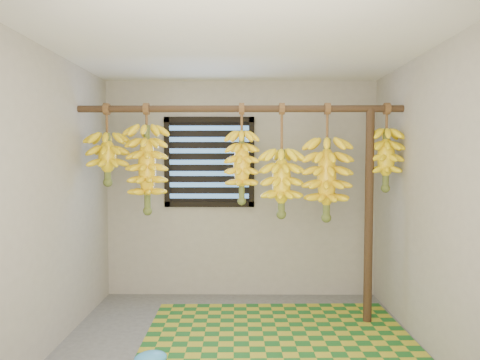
{
  "coord_description": "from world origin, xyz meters",
  "views": [
    {
      "loc": [
        0.04,
        -3.27,
        1.55
      ],
      "look_at": [
        0.0,
        0.55,
        1.35
      ],
      "focal_mm": 32.0,
      "sensor_mm": 36.0,
      "label": 1
    }
  ],
  "objects_px": {
    "banana_bunch_c": "(281,183)",
    "woven_mat": "(279,342)",
    "banana_bunch_b": "(147,169)",
    "banana_bunch_d": "(242,167)",
    "banana_bunch_e": "(327,179)",
    "banana_bunch_f": "(386,159)",
    "banana_bunch_a": "(108,159)",
    "support_post": "(369,217)",
    "plastic_bag": "(150,359)"
  },
  "relations": [
    {
      "from": "banana_bunch_c",
      "to": "woven_mat",
      "type": "bearing_deg",
      "value": -96.52
    },
    {
      "from": "banana_bunch_b",
      "to": "banana_bunch_d",
      "type": "xyz_separation_m",
      "value": [
        0.88,
        -0.0,
        0.02
      ]
    },
    {
      "from": "banana_bunch_e",
      "to": "banana_bunch_f",
      "type": "distance_m",
      "value": 0.58
    },
    {
      "from": "woven_mat",
      "to": "banana_bunch_c",
      "type": "bearing_deg",
      "value": 83.48
    },
    {
      "from": "banana_bunch_a",
      "to": "banana_bunch_e",
      "type": "distance_m",
      "value": 2.05
    },
    {
      "from": "banana_bunch_a",
      "to": "banana_bunch_f",
      "type": "bearing_deg",
      "value": -0.0
    },
    {
      "from": "banana_bunch_a",
      "to": "banana_bunch_d",
      "type": "relative_size",
      "value": 0.81
    },
    {
      "from": "banana_bunch_b",
      "to": "banana_bunch_f",
      "type": "relative_size",
      "value": 1.27
    },
    {
      "from": "banana_bunch_c",
      "to": "banana_bunch_f",
      "type": "xyz_separation_m",
      "value": [
        0.97,
        -0.0,
        0.22
      ]
    },
    {
      "from": "woven_mat",
      "to": "banana_bunch_f",
      "type": "relative_size",
      "value": 2.85
    },
    {
      "from": "banana_bunch_a",
      "to": "support_post",
      "type": "bearing_deg",
      "value": -0.0
    },
    {
      "from": "woven_mat",
      "to": "banana_bunch_a",
      "type": "bearing_deg",
      "value": 163.93
    },
    {
      "from": "woven_mat",
      "to": "banana_bunch_c",
      "type": "distance_m",
      "value": 1.39
    },
    {
      "from": "banana_bunch_a",
      "to": "banana_bunch_d",
      "type": "bearing_deg",
      "value": -0.0
    },
    {
      "from": "woven_mat",
      "to": "banana_bunch_d",
      "type": "xyz_separation_m",
      "value": [
        -0.32,
        0.45,
        1.46
      ]
    },
    {
      "from": "plastic_bag",
      "to": "banana_bunch_b",
      "type": "distance_m",
      "value": 1.65
    },
    {
      "from": "banana_bunch_b",
      "to": "support_post",
      "type": "bearing_deg",
      "value": -0.0
    },
    {
      "from": "support_post",
      "to": "banana_bunch_a",
      "type": "distance_m",
      "value": 2.49
    },
    {
      "from": "support_post",
      "to": "plastic_bag",
      "type": "distance_m",
      "value": 2.26
    },
    {
      "from": "support_post",
      "to": "banana_bunch_e",
      "type": "height_order",
      "value": "banana_bunch_e"
    },
    {
      "from": "banana_bunch_c",
      "to": "banana_bunch_a",
      "type": "bearing_deg",
      "value": 180.0
    },
    {
      "from": "banana_bunch_c",
      "to": "banana_bunch_d",
      "type": "height_order",
      "value": "same"
    },
    {
      "from": "woven_mat",
      "to": "banana_bunch_d",
      "type": "distance_m",
      "value": 1.56
    },
    {
      "from": "support_post",
      "to": "woven_mat",
      "type": "distance_m",
      "value": 1.4
    },
    {
      "from": "plastic_bag",
      "to": "banana_bunch_e",
      "type": "distance_m",
      "value": 2.14
    },
    {
      "from": "banana_bunch_e",
      "to": "banana_bunch_f",
      "type": "bearing_deg",
      "value": 0.0
    },
    {
      "from": "banana_bunch_b",
      "to": "banana_bunch_c",
      "type": "bearing_deg",
      "value": 0.0
    },
    {
      "from": "banana_bunch_d",
      "to": "banana_bunch_e",
      "type": "distance_m",
      "value": 0.8
    },
    {
      "from": "woven_mat",
      "to": "banana_bunch_b",
      "type": "relative_size",
      "value": 2.25
    },
    {
      "from": "banana_bunch_b",
      "to": "banana_bunch_e",
      "type": "xyz_separation_m",
      "value": [
        1.67,
        -0.0,
        -0.09
      ]
    },
    {
      "from": "banana_bunch_d",
      "to": "banana_bunch_f",
      "type": "height_order",
      "value": "same"
    },
    {
      "from": "support_post",
      "to": "banana_bunch_c",
      "type": "xyz_separation_m",
      "value": [
        -0.82,
        0.0,
        0.31
      ]
    },
    {
      "from": "support_post",
      "to": "banana_bunch_a",
      "type": "height_order",
      "value": "banana_bunch_a"
    },
    {
      "from": "banana_bunch_e",
      "to": "banana_bunch_c",
      "type": "bearing_deg",
      "value": 180.0
    },
    {
      "from": "banana_bunch_a",
      "to": "plastic_bag",
      "type": "bearing_deg",
      "value": -56.85
    },
    {
      "from": "banana_bunch_a",
      "to": "banana_bunch_d",
      "type": "distance_m",
      "value": 1.25
    },
    {
      "from": "support_post",
      "to": "banana_bunch_b",
      "type": "distance_m",
      "value": 2.11
    },
    {
      "from": "plastic_bag",
      "to": "banana_bunch_f",
      "type": "height_order",
      "value": "banana_bunch_f"
    },
    {
      "from": "banana_bunch_c",
      "to": "banana_bunch_d",
      "type": "bearing_deg",
      "value": -180.0
    },
    {
      "from": "support_post",
      "to": "banana_bunch_f",
      "type": "xyz_separation_m",
      "value": [
        0.15,
        0.0,
        0.53
      ]
    },
    {
      "from": "plastic_bag",
      "to": "banana_bunch_d",
      "type": "xyz_separation_m",
      "value": [
        0.67,
        0.88,
        1.4
      ]
    },
    {
      "from": "banana_bunch_b",
      "to": "woven_mat",
      "type": "bearing_deg",
      "value": -20.63
    },
    {
      "from": "woven_mat",
      "to": "banana_bunch_e",
      "type": "xyz_separation_m",
      "value": [
        0.47,
        0.45,
        1.34
      ]
    },
    {
      "from": "plastic_bag",
      "to": "banana_bunch_e",
      "type": "height_order",
      "value": "banana_bunch_e"
    },
    {
      "from": "banana_bunch_f",
      "to": "banana_bunch_c",
      "type": "bearing_deg",
      "value": 180.0
    },
    {
      "from": "banana_bunch_c",
      "to": "banana_bunch_e",
      "type": "xyz_separation_m",
      "value": [
        0.42,
        -0.0,
        0.03
      ]
    },
    {
      "from": "banana_bunch_a",
      "to": "banana_bunch_c",
      "type": "bearing_deg",
      "value": 0.0
    },
    {
      "from": "support_post",
      "to": "banana_bunch_a",
      "type": "xyz_separation_m",
      "value": [
        -2.44,
        0.0,
        0.54
      ]
    },
    {
      "from": "banana_bunch_a",
      "to": "banana_bunch_f",
      "type": "height_order",
      "value": "same"
    },
    {
      "from": "plastic_bag",
      "to": "banana_bunch_c",
      "type": "relative_size",
      "value": 0.24
    }
  ]
}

